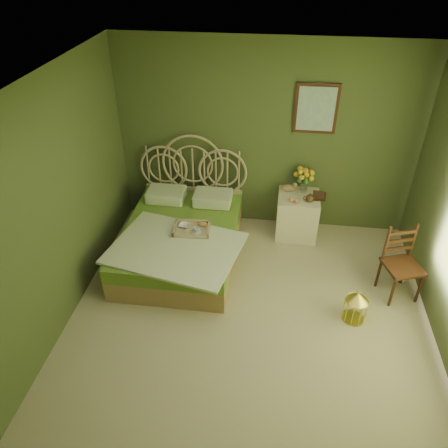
# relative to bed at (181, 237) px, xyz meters

# --- Properties ---
(floor) EXTENTS (4.50, 4.50, 0.00)m
(floor) POSITION_rel_bed_xyz_m (0.99, -1.27, -0.29)
(floor) COLOR tan
(floor) RESTS_ON ground
(ceiling) EXTENTS (4.50, 4.50, 0.00)m
(ceiling) POSITION_rel_bed_xyz_m (0.99, -1.27, 2.31)
(ceiling) COLOR silver
(ceiling) RESTS_ON wall_back
(wall_back) EXTENTS (4.00, 0.00, 4.00)m
(wall_back) POSITION_rel_bed_xyz_m (0.99, 0.98, 1.01)
(wall_back) COLOR #49562D
(wall_back) RESTS_ON floor
(wall_left) EXTENTS (0.00, 4.50, 4.50)m
(wall_left) POSITION_rel_bed_xyz_m (-1.01, -1.27, 1.01)
(wall_left) COLOR #49562D
(wall_left) RESTS_ON floor
(wall_art) EXTENTS (0.54, 0.04, 0.64)m
(wall_art) POSITION_rel_bed_xyz_m (1.60, 0.95, 1.46)
(wall_art) COLOR #371F0F
(wall_art) RESTS_ON wall_back
(bed) EXTENTS (1.68, 2.12, 1.31)m
(bed) POSITION_rel_bed_xyz_m (0.00, 0.00, 0.00)
(bed) COLOR #A78453
(bed) RESTS_ON floor
(nightstand) EXTENTS (0.56, 0.56, 1.04)m
(nightstand) POSITION_rel_bed_xyz_m (1.50, 0.72, 0.08)
(nightstand) COLOR #F3E2C6
(nightstand) RESTS_ON floor
(chair) EXTENTS (0.49, 0.49, 0.88)m
(chair) POSITION_rel_bed_xyz_m (2.69, -0.32, 0.20)
(chair) COLOR #371F0F
(chair) RESTS_ON floor
(birdcage) EXTENTS (0.25, 0.25, 0.38)m
(birdcage) POSITION_rel_bed_xyz_m (2.15, -0.87, -0.10)
(birdcage) COLOR gold
(birdcage) RESTS_ON floor
(book_lower) EXTENTS (0.20, 0.25, 0.02)m
(book_lower) POSITION_rel_bed_xyz_m (1.68, 0.73, 0.33)
(book_lower) COLOR #381E0F
(book_lower) RESTS_ON nightstand
(book_upper) EXTENTS (0.16, 0.22, 0.02)m
(book_upper) POSITION_rel_bed_xyz_m (1.68, 0.73, 0.35)
(book_upper) COLOR #472819
(book_upper) RESTS_ON nightstand
(cereal_bowl) EXTENTS (0.16, 0.16, 0.03)m
(cereal_bowl) POSITION_rel_bed_xyz_m (0.07, -0.07, 0.24)
(cereal_bowl) COLOR white
(cereal_bowl) RESTS_ON bed
(coffee_cup) EXTENTS (0.09, 0.09, 0.08)m
(coffee_cup) POSITION_rel_bed_xyz_m (0.25, -0.18, 0.26)
(coffee_cup) COLOR white
(coffee_cup) RESTS_ON bed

